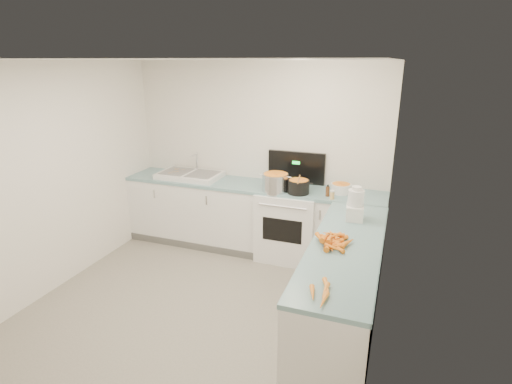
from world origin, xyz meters
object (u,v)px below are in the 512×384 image
(mixing_bowl, at_px, (341,188))
(spice_jar, at_px, (332,195))
(stove, at_px, (289,223))
(sink, at_px, (190,175))
(food_processor, at_px, (355,205))
(black_pot, at_px, (298,187))
(steel_pot, at_px, (275,183))
(extract_bottle, at_px, (328,191))

(mixing_bowl, relative_size, spice_jar, 2.73)
(stove, relative_size, sink, 1.58)
(mixing_bowl, height_order, food_processor, food_processor)
(black_pot, distance_m, food_processor, 0.98)
(steel_pot, xyz_separation_m, food_processor, (1.04, -0.63, 0.05))
(black_pot, height_order, extract_bottle, black_pot)
(mixing_bowl, distance_m, extract_bottle, 0.23)
(black_pot, xyz_separation_m, food_processor, (0.75, -0.63, 0.08))
(mixing_bowl, xyz_separation_m, spice_jar, (-0.06, -0.27, -0.01))
(sink, relative_size, mixing_bowl, 3.45)
(spice_jar, xyz_separation_m, food_processor, (0.32, -0.55, 0.11))
(mixing_bowl, height_order, extract_bottle, extract_bottle)
(sink, xyz_separation_m, food_processor, (2.34, -0.79, 0.11))
(steel_pot, distance_m, food_processor, 1.22)
(steel_pot, relative_size, mixing_bowl, 1.32)
(stove, bearing_deg, spice_jar, -20.79)
(spice_jar, height_order, food_processor, food_processor)
(black_pot, height_order, spice_jar, black_pot)
(mixing_bowl, relative_size, extract_bottle, 2.08)
(sink, xyz_separation_m, extract_bottle, (1.95, -0.14, 0.02))
(sink, distance_m, steel_pot, 1.31)
(stove, height_order, black_pot, stove)
(sink, height_order, extract_bottle, sink)
(stove, distance_m, sink, 1.54)
(food_processor, bearing_deg, spice_jar, 120.23)
(steel_pot, xyz_separation_m, mixing_bowl, (0.78, 0.20, -0.04))
(sink, relative_size, food_processor, 2.43)
(stove, xyz_separation_m, food_processor, (0.89, -0.77, 0.62))
(sink, height_order, black_pot, sink)
(steel_pot, height_order, black_pot, steel_pot)
(spice_jar, bearing_deg, stove, 159.21)
(black_pot, bearing_deg, spice_jar, -10.04)
(mixing_bowl, bearing_deg, sink, -178.84)
(stove, distance_m, spice_jar, 0.80)
(stove, relative_size, extract_bottle, 11.34)
(stove, relative_size, mixing_bowl, 5.45)
(extract_bottle, bearing_deg, spice_jar, -51.32)
(extract_bottle, height_order, food_processor, food_processor)
(spice_jar, bearing_deg, black_pot, 169.96)
(extract_bottle, relative_size, food_processor, 0.34)
(extract_bottle, bearing_deg, sink, 175.80)
(black_pot, height_order, mixing_bowl, black_pot)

